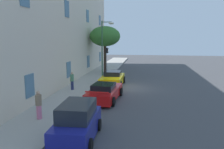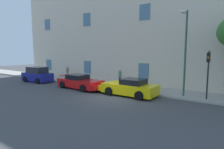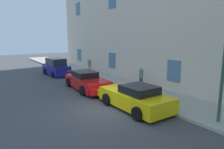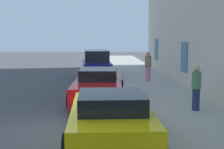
# 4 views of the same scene
# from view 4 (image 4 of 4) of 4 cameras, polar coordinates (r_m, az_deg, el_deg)

# --- Properties ---
(ground_plane) EXTENTS (80.00, 80.00, 0.00)m
(ground_plane) POSITION_cam_4_polar(r_m,az_deg,el_deg) (9.74, -9.14, -9.90)
(ground_plane) COLOR #444447
(sidewalk) EXTENTS (60.00, 3.27, 0.14)m
(sidewalk) POSITION_cam_4_polar(r_m,az_deg,el_deg) (10.12, 14.19, -8.96)
(sidewalk) COLOR #A8A399
(sidewalk) RESTS_ON ground
(sportscar_red_lead) EXTENTS (5.22, 2.35, 1.32)m
(sportscar_red_lead) POSITION_cam_4_polar(r_m,az_deg,el_deg) (13.79, -2.38, -2.27)
(sportscar_red_lead) COLOR red
(sportscar_red_lead) RESTS_ON ground
(sportscar_yellow_flank) EXTENTS (4.76, 2.23, 1.36)m
(sportscar_yellow_flank) POSITION_cam_4_polar(r_m,az_deg,el_deg) (8.91, -0.25, -7.35)
(sportscar_yellow_flank) COLOR yellow
(sportscar_yellow_flank) RESTS_ON ground
(hatchback_parked) EXTENTS (3.88, 1.93, 1.75)m
(hatchback_parked) POSITION_cam_4_polar(r_m,az_deg,el_deg) (20.77, -2.63, 1.46)
(hatchback_parked) COLOR navy
(hatchback_parked) RESTS_ON ground
(pedestrian_admiring) EXTENTS (0.50, 0.50, 1.62)m
(pedestrian_admiring) POSITION_cam_4_polar(r_m,az_deg,el_deg) (19.06, 6.05, 1.43)
(pedestrian_admiring) COLOR pink
(pedestrian_admiring) RESTS_ON sidewalk
(pedestrian_strolling) EXTENTS (0.38, 0.38, 1.57)m
(pedestrian_strolling) POSITION_cam_4_polar(r_m,az_deg,el_deg) (12.10, 13.90, -2.06)
(pedestrian_strolling) COLOR navy
(pedestrian_strolling) RESTS_ON sidewalk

